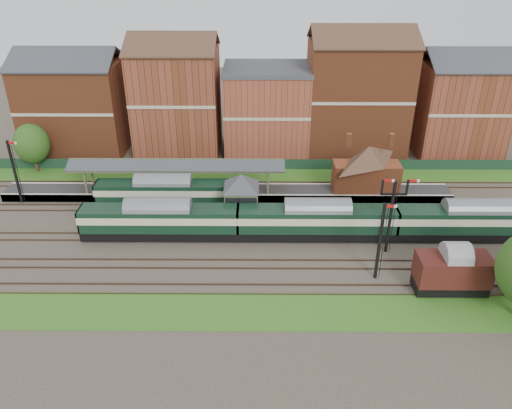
{
  "coord_description": "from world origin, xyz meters",
  "views": [
    {
      "loc": [
        -1.06,
        -45.58,
        28.55
      ],
      "look_at": [
        -1.38,
        2.0,
        3.0
      ],
      "focal_mm": 35.0,
      "sensor_mm": 36.0,
      "label": 1
    }
  ],
  "objects_px": {
    "dmu_train": "(317,220)",
    "semaphore_bracket": "(392,212)",
    "goods_van_a": "(452,271)",
    "signal_box": "(241,198)",
    "platform_railcar": "(164,192)"
  },
  "relations": [
    {
      "from": "dmu_train",
      "to": "platform_railcar",
      "type": "height_order",
      "value": "dmu_train"
    },
    {
      "from": "platform_railcar",
      "to": "dmu_train",
      "type": "bearing_deg",
      "value": -20.65
    },
    {
      "from": "semaphore_bracket",
      "to": "goods_van_a",
      "type": "bearing_deg",
      "value": -56.84
    },
    {
      "from": "dmu_train",
      "to": "semaphore_bracket",
      "type": "bearing_deg",
      "value": -19.68
    },
    {
      "from": "goods_van_a",
      "to": "signal_box",
      "type": "bearing_deg",
      "value": 147.58
    },
    {
      "from": "semaphore_bracket",
      "to": "dmu_train",
      "type": "distance_m",
      "value": 7.79
    },
    {
      "from": "signal_box",
      "to": "platform_railcar",
      "type": "height_order",
      "value": "signal_box"
    },
    {
      "from": "dmu_train",
      "to": "platform_railcar",
      "type": "bearing_deg",
      "value": 159.35
    },
    {
      "from": "dmu_train",
      "to": "platform_railcar",
      "type": "relative_size",
      "value": 3.14
    },
    {
      "from": "platform_railcar",
      "to": "goods_van_a",
      "type": "distance_m",
      "value": 32.43
    },
    {
      "from": "dmu_train",
      "to": "platform_railcar",
      "type": "distance_m",
      "value": 18.43
    },
    {
      "from": "signal_box",
      "to": "semaphore_bracket",
      "type": "distance_m",
      "value": 16.16
    },
    {
      "from": "signal_box",
      "to": "dmu_train",
      "type": "bearing_deg",
      "value": -21.99
    },
    {
      "from": "goods_van_a",
      "to": "semaphore_bracket",
      "type": "bearing_deg",
      "value": 123.16
    },
    {
      "from": "signal_box",
      "to": "goods_van_a",
      "type": "height_order",
      "value": "signal_box"
    }
  ]
}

